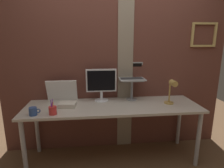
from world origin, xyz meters
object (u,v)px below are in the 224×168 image
desk_lamp (172,90)px  monitor (101,82)px  pen_cup (53,110)px  coffee_mug (33,111)px  whiteboard_panel (62,91)px  laptop (131,74)px

desk_lamp → monitor: bearing=163.7°
pen_cup → coffee_mug: pen_cup is taller
desk_lamp → coffee_mug: 1.63m
monitor → whiteboard_panel: size_ratio=1.09×
pen_cup → laptop: bearing=26.5°
whiteboard_panel → monitor: bearing=-5.0°
whiteboard_panel → coffee_mug: 0.53m
laptop → pen_cup: 1.12m
monitor → pen_cup: monitor is taller
laptop → desk_lamp: bearing=-35.5°
desk_lamp → laptop: bearing=144.5°
desk_lamp → coffee_mug: size_ratio=2.62×
laptop → whiteboard_panel: bearing=-178.7°
monitor → pen_cup: 0.72m
monitor → desk_lamp: bearing=-16.3°
monitor → coffee_mug: size_ratio=3.50×
monitor → desk_lamp: monitor is taller
whiteboard_panel → pen_cup: bearing=-94.4°
desk_lamp → whiteboard_panel: bearing=167.8°
whiteboard_panel → coffee_mug: bearing=-117.7°
whiteboard_panel → coffee_mug: (-0.24, -0.46, -0.10)m
monitor → desk_lamp: (0.86, -0.25, -0.05)m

